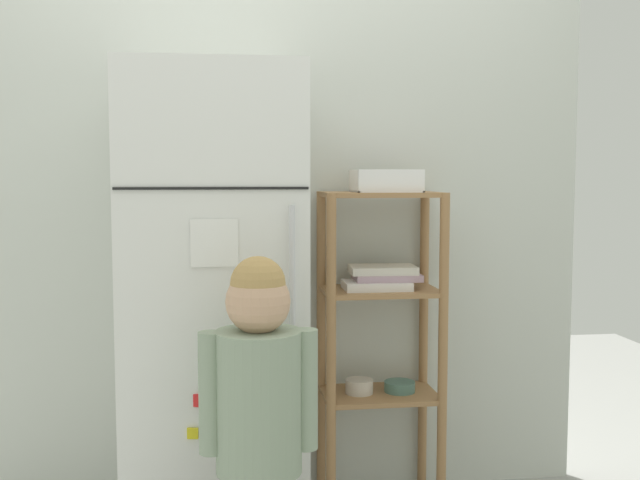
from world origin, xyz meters
TOP-DOWN VIEW (x-y plane):
  - kitchen_wall_back at (0.00, 0.35)m, footprint 2.58×0.03m
  - refrigerator at (-0.19, 0.02)m, footprint 0.60×0.63m
  - child_standing at (-0.06, -0.50)m, footprint 0.34×0.25m
  - pantry_shelf_unit at (0.44, 0.17)m, footprint 0.45×0.30m
  - fruit_bin at (0.47, 0.17)m, footprint 0.25×0.20m

SIDE VIEW (x-z plane):
  - child_standing at x=-0.06m, z-range 0.11..1.16m
  - pantry_shelf_unit at x=0.44m, z-range 0.13..1.35m
  - refrigerator at x=-0.19m, z-range 0.00..1.64m
  - kitchen_wall_back at x=0.00m, z-range 0.00..2.14m
  - fruit_bin at x=0.47m, z-range 1.21..1.29m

